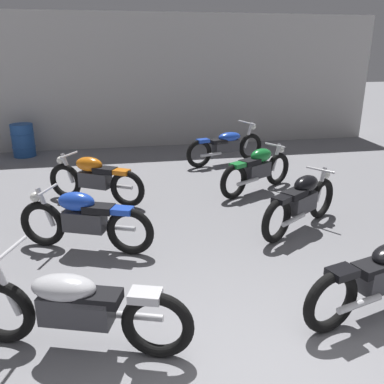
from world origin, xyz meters
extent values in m
cube|color=#BCBAB7|center=(0.00, 9.42, 1.80)|extent=(13.19, 0.24, 3.60)
torus|color=black|center=(-2.31, 1.17, 0.34)|extent=(0.67, 0.32, 0.67)
torus|color=black|center=(-0.89, 0.68, 0.34)|extent=(0.67, 0.32, 0.67)
cylinder|color=silver|center=(-2.23, 1.15, 0.65)|extent=(0.28, 0.16, 0.66)
cube|color=#38383D|center=(-1.60, 0.93, 0.44)|extent=(0.70, 0.44, 0.28)
ellipsoid|color=#B7B7BC|center=(-1.69, 0.96, 0.66)|extent=(0.67, 0.50, 0.22)
cube|color=black|center=(-1.39, 0.86, 0.57)|extent=(0.46, 0.36, 0.10)
cube|color=#B7B7BC|center=(-0.98, 0.72, 0.64)|extent=(0.33, 0.28, 0.08)
cylinder|color=silver|center=(-2.17, 1.13, 0.96)|extent=(0.26, 0.65, 0.04)
cylinder|color=silver|center=(-1.08, 0.89, 0.32)|extent=(0.54, 0.25, 0.07)
torus|color=black|center=(-2.22, 3.24, 0.34)|extent=(0.66, 0.36, 0.67)
torus|color=black|center=(-1.02, 2.74, 0.34)|extent=(0.66, 0.36, 0.67)
cylinder|color=silver|center=(-2.14, 3.21, 0.59)|extent=(0.25, 0.16, 0.56)
cube|color=#38383D|center=(-1.62, 2.99, 0.44)|extent=(0.62, 0.44, 0.28)
ellipsoid|color=blue|center=(-1.71, 3.03, 0.72)|extent=(0.59, 0.46, 0.26)
cube|color=black|center=(-1.41, 2.90, 0.64)|extent=(0.46, 0.38, 0.10)
cube|color=blue|center=(-1.11, 2.77, 0.64)|extent=(0.34, 0.29, 0.08)
cylinder|color=silver|center=(-2.09, 3.18, 0.85)|extent=(0.22, 0.46, 0.04)
sphere|color=white|center=(-2.27, 3.26, 0.73)|extent=(0.14, 0.14, 0.14)
cylinder|color=silver|center=(-1.20, 2.95, 0.32)|extent=(0.53, 0.28, 0.07)
torus|color=black|center=(-2.08, 5.23, 0.34)|extent=(0.63, 0.44, 0.67)
torus|color=black|center=(-0.97, 4.56, 0.34)|extent=(0.63, 0.44, 0.67)
cylinder|color=silver|center=(-2.01, 5.19, 0.59)|extent=(0.24, 0.19, 0.56)
cube|color=#38383D|center=(-1.52, 4.89, 0.44)|extent=(0.61, 0.50, 0.28)
ellipsoid|color=orange|center=(-1.61, 4.94, 0.72)|extent=(0.59, 0.51, 0.26)
cube|color=black|center=(-1.33, 4.78, 0.64)|extent=(0.47, 0.41, 0.10)
cube|color=orange|center=(-1.05, 4.61, 0.64)|extent=(0.34, 0.32, 0.08)
cylinder|color=silver|center=(-1.96, 5.16, 0.85)|extent=(0.28, 0.43, 0.04)
sphere|color=white|center=(-2.13, 5.26, 0.73)|extent=(0.14, 0.14, 0.14)
cylinder|color=silver|center=(-1.11, 4.80, 0.32)|extent=(0.51, 0.34, 0.07)
torus|color=black|center=(0.82, 0.71, 0.34)|extent=(0.68, 0.28, 0.67)
cube|color=black|center=(1.33, 0.85, 0.57)|extent=(0.45, 0.34, 0.10)
cube|color=black|center=(0.91, 0.74, 0.64)|extent=(0.32, 0.27, 0.08)
cylinder|color=silver|center=(1.09, 0.65, 0.32)|extent=(0.55, 0.21, 0.07)
torus|color=black|center=(2.15, 3.43, 0.34)|extent=(0.62, 0.46, 0.67)
torus|color=black|center=(1.07, 2.71, 0.34)|extent=(0.62, 0.46, 0.67)
cylinder|color=silver|center=(2.09, 3.38, 0.59)|extent=(0.24, 0.19, 0.56)
cube|color=#38383D|center=(1.61, 3.07, 0.44)|extent=(0.61, 0.52, 0.28)
ellipsoid|color=black|center=(1.69, 3.12, 0.72)|extent=(0.59, 0.52, 0.26)
cube|color=black|center=(1.43, 2.94, 0.64)|extent=(0.47, 0.42, 0.10)
cube|color=black|center=(1.15, 2.76, 0.64)|extent=(0.34, 0.32, 0.08)
cylinder|color=silver|center=(2.04, 3.35, 0.85)|extent=(0.30, 0.42, 0.04)
sphere|color=white|center=(2.20, 3.46, 0.73)|extent=(0.14, 0.14, 0.14)
cylinder|color=silver|center=(1.35, 2.74, 0.32)|extent=(0.50, 0.36, 0.07)
torus|color=black|center=(2.13, 5.23, 0.34)|extent=(0.64, 0.43, 0.67)
torus|color=black|center=(1.00, 4.59, 0.34)|extent=(0.64, 0.43, 0.67)
cylinder|color=silver|center=(2.06, 5.19, 0.59)|extent=(0.25, 0.18, 0.56)
cube|color=#38383D|center=(1.56, 4.91, 0.44)|extent=(0.62, 0.49, 0.28)
ellipsoid|color=#197F33|center=(1.65, 4.96, 0.72)|extent=(0.59, 0.50, 0.26)
cube|color=black|center=(1.37, 4.80, 0.64)|extent=(0.47, 0.41, 0.10)
cube|color=#197F33|center=(1.08, 4.64, 0.64)|extent=(0.34, 0.31, 0.08)
cylinder|color=silver|center=(2.01, 5.16, 0.85)|extent=(0.27, 0.44, 0.04)
sphere|color=white|center=(2.18, 5.26, 0.73)|extent=(0.14, 0.14, 0.14)
cylinder|color=silver|center=(1.28, 4.60, 0.32)|extent=(0.51, 0.33, 0.07)
torus|color=black|center=(2.24, 7.28, 0.34)|extent=(0.67, 0.31, 0.67)
torus|color=black|center=(0.82, 6.81, 0.34)|extent=(0.67, 0.31, 0.67)
cylinder|color=silver|center=(2.17, 7.25, 0.65)|extent=(0.28, 0.15, 0.66)
cube|color=#38383D|center=(1.53, 7.04, 0.44)|extent=(0.70, 0.43, 0.28)
ellipsoid|color=blue|center=(1.63, 7.08, 0.66)|extent=(0.67, 0.49, 0.22)
cube|color=black|center=(1.32, 6.98, 0.57)|extent=(0.45, 0.35, 0.10)
cube|color=blue|center=(0.91, 6.84, 0.64)|extent=(0.33, 0.28, 0.08)
cylinder|color=silver|center=(2.11, 7.23, 0.96)|extent=(0.24, 0.66, 0.04)
sphere|color=white|center=(2.30, 7.30, 0.84)|extent=(0.14, 0.14, 0.14)
cylinder|color=silver|center=(1.10, 6.77, 0.32)|extent=(0.54, 0.24, 0.07)
cylinder|color=#23519E|center=(-3.44, 8.77, 0.42)|extent=(0.56, 0.56, 0.85)
torus|color=#23519E|center=(-3.44, 8.77, 0.59)|extent=(0.59, 0.59, 0.03)
torus|color=#23519E|center=(-3.44, 8.77, 0.26)|extent=(0.59, 0.59, 0.03)
camera|label=1|loc=(-1.18, -2.38, 2.67)|focal=38.38mm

